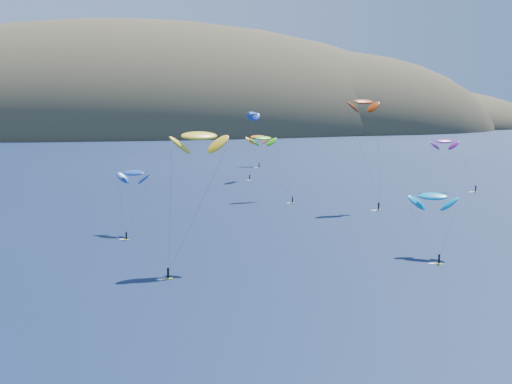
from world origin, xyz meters
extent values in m
ellipsoid|color=#3D3526|center=(20.00, 560.00, -12.60)|extent=(600.00, 300.00, 210.00)
ellipsoid|color=#3D3526|center=(180.00, 540.00, -9.36)|extent=(320.00, 220.00, 156.00)
ellipsoid|color=#3D3526|center=(300.00, 580.00, -5.04)|extent=(240.00, 180.00, 84.00)
cube|color=yellow|center=(-34.37, 53.48, 0.04)|extent=(1.42, 0.61, 0.08)
cylinder|color=black|center=(-34.37, 53.48, 0.90)|extent=(0.32, 0.32, 1.47)
sphere|color=#8C6047|center=(-34.37, 53.48, 1.75)|extent=(0.25, 0.25, 0.25)
ellipsoid|color=yellow|center=(-27.71, 62.10, 20.78)|extent=(9.88, 5.75, 5.20)
cube|color=yellow|center=(8.83, 122.92, 0.04)|extent=(1.33, 0.60, 0.07)
cylinder|color=black|center=(8.83, 122.92, 0.84)|extent=(0.30, 0.30, 1.37)
sphere|color=#8C6047|center=(8.83, 122.92, 1.63)|extent=(0.23, 0.23, 0.23)
ellipsoid|color=#4BD317|center=(3.88, 132.81, 16.32)|extent=(7.78, 4.66, 4.06)
cube|color=yellow|center=(12.28, 177.00, 0.04)|extent=(1.21, 1.38, 0.08)
cylinder|color=black|center=(12.28, 177.00, 0.94)|extent=(0.34, 0.34, 1.53)
sphere|color=#8C6047|center=(12.28, 177.00, 1.83)|extent=(0.26, 0.26, 0.26)
ellipsoid|color=#1439AF|center=(14.23, 179.49, 22.00)|extent=(8.08, 8.83, 4.59)
cube|color=yellow|center=(9.37, 50.92, 0.04)|extent=(1.31, 1.09, 0.07)
cylinder|color=black|center=(9.37, 50.92, 0.87)|extent=(0.31, 0.31, 1.42)
sphere|color=#8C6047|center=(9.37, 50.92, 1.70)|extent=(0.24, 0.24, 0.24)
ellipsoid|color=#0086BF|center=(12.29, 58.52, 10.04)|extent=(8.57, 7.60, 4.41)
cube|color=yellow|center=(66.84, 129.09, 0.04)|extent=(1.61, 0.77, 0.09)
cylinder|color=black|center=(66.84, 129.09, 1.02)|extent=(0.36, 0.36, 1.66)
sphere|color=#8C6047|center=(66.84, 129.09, 1.98)|extent=(0.28, 0.28, 0.28)
ellipsoid|color=#8A188C|center=(59.97, 135.62, 14.43)|extent=(8.76, 5.44, 4.54)
cube|color=yellow|center=(24.89, 105.62, 0.04)|extent=(1.56, 0.70, 0.08)
cylinder|color=black|center=(24.89, 105.62, 0.98)|extent=(0.35, 0.35, 1.61)
sphere|color=#8C6047|center=(24.89, 105.62, 1.92)|extent=(0.27, 0.27, 0.27)
ellipsoid|color=#B7390A|center=(22.60, 110.50, 26.00)|extent=(9.18, 5.50, 4.80)
cube|color=yellow|center=(-37.35, 85.36, 0.03)|extent=(1.19, 1.05, 0.07)
cylinder|color=black|center=(-37.35, 85.36, 0.81)|extent=(0.29, 0.29, 1.32)
sphere|color=#8C6047|center=(-37.35, 85.36, 1.58)|extent=(0.22, 0.22, 0.22)
ellipsoid|color=#1D499E|center=(-34.85, 93.85, 11.93)|extent=(7.64, 7.05, 3.98)
cube|color=yellow|center=(27.27, 217.33, 0.04)|extent=(1.62, 0.94, 0.09)
cylinder|color=black|center=(27.27, 217.33, 1.02)|extent=(0.37, 0.37, 1.67)
sphere|color=#8C6047|center=(27.27, 217.33, 1.99)|extent=(0.28, 0.28, 0.28)
ellipsoid|color=orange|center=(29.18, 225.42, 11.65)|extent=(10.41, 7.32, 5.29)
camera|label=1|loc=(-50.16, -49.53, 26.49)|focal=50.00mm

